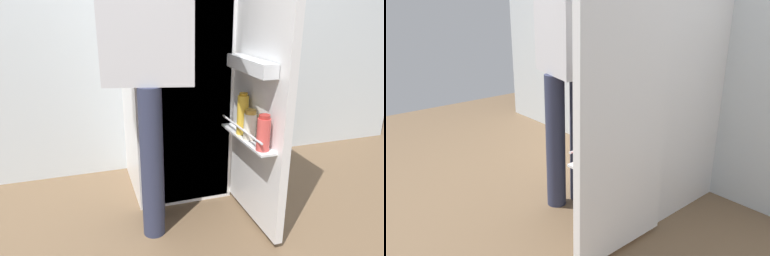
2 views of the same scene
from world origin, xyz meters
The scene contains 3 objects.
ground_plane centered at (0.00, 0.00, 0.00)m, with size 6.05×6.05×0.00m, color brown.
refrigerator centered at (0.02, 0.52, 0.87)m, with size 0.65×1.23×1.75m.
person centered at (-0.24, 0.08, 1.02)m, with size 0.57×0.83×1.69m.
Camera 1 is at (-0.59, -1.71, 1.23)m, focal length 33.40 mm.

